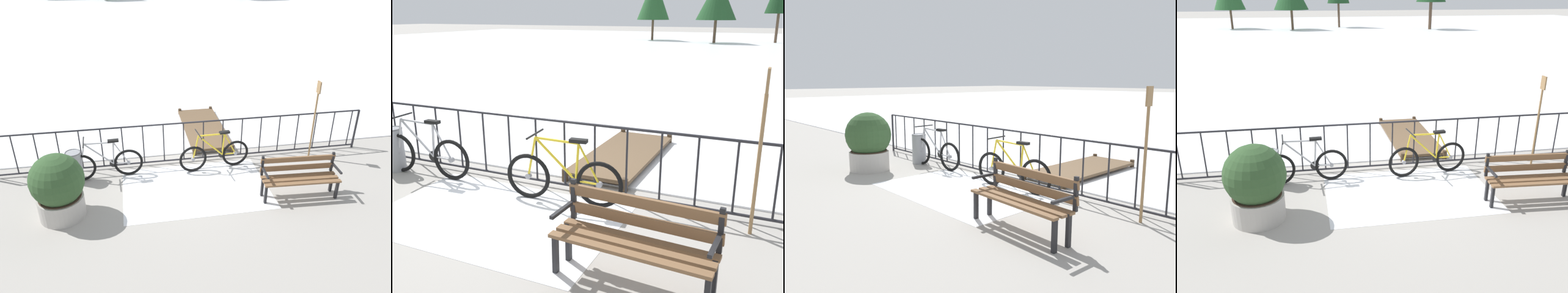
{
  "view_description": "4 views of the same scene",
  "coord_description": "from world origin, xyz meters",
  "views": [
    {
      "loc": [
        -1.16,
        -8.04,
        4.66
      ],
      "look_at": [
        0.13,
        -0.88,
        0.87
      ],
      "focal_mm": 34.81,
      "sensor_mm": 36.0,
      "label": 1
    },
    {
      "loc": [
        3.28,
        -5.39,
        2.54
      ],
      "look_at": [
        0.73,
        0.26,
        0.63
      ],
      "focal_mm": 40.01,
      "sensor_mm": 36.0,
      "label": 2
    },
    {
      "loc": [
        5.63,
        -5.74,
        2.08
      ],
      "look_at": [
        0.14,
        -0.77,
        0.8
      ],
      "focal_mm": 36.21,
      "sensor_mm": 36.0,
      "label": 3
    },
    {
      "loc": [
        -1.74,
        -7.76,
        3.6
      ],
      "look_at": [
        -0.53,
        -0.59,
        0.76
      ],
      "focal_mm": 36.47,
      "sensor_mm": 36.0,
      "label": 4
    }
  ],
  "objects": [
    {
      "name": "ground_plane",
      "position": [
        0.0,
        0.0,
        0.0
      ],
      "size": [
        160.0,
        160.0,
        0.0
      ],
      "primitive_type": "plane",
      "color": "#9E9991"
    },
    {
      "name": "frozen_pond",
      "position": [
        0.0,
        28.4,
        0.01
      ],
      "size": [
        80.0,
        56.0,
        0.03
      ],
      "primitive_type": "cube",
      "color": "white",
      "rests_on": "ground"
    },
    {
      "name": "snow_patch",
      "position": [
        0.08,
        -1.2,
        0.0
      ],
      "size": [
        3.15,
        2.06,
        0.01
      ],
      "primitive_type": "cube",
      "color": "white",
      "rests_on": "ground"
    },
    {
      "name": "railing_fence",
      "position": [
        -0.0,
        0.0,
        0.56
      ],
      "size": [
        9.06,
        0.06,
        1.07
      ],
      "color": "#232328",
      "rests_on": "ground"
    },
    {
      "name": "bicycle_near_railing",
      "position": [
        0.67,
        -0.43,
        0.37
      ],
      "size": [
        1.71,
        0.52,
        0.97
      ],
      "color": "black",
      "rests_on": "ground"
    },
    {
      "name": "bicycle_second",
      "position": [
        -1.86,
        -0.4,
        0.37
      ],
      "size": [
        1.71,
        0.52,
        0.97
      ],
      "color": "black",
      "rests_on": "ground"
    },
    {
      "name": "park_bench",
      "position": [
        2.16,
        -1.8,
        0.51
      ],
      "size": [
        1.63,
        0.57,
        0.89
      ],
      "color": "brown",
      "rests_on": "ground"
    },
    {
      "name": "planter_with_shrub",
      "position": [
        -2.66,
        -1.67,
        0.67
      ],
      "size": [
        1.02,
        1.02,
        1.34
      ],
      "color": "#ADA8A0",
      "rests_on": "ground"
    },
    {
      "name": "trash_bin",
      "position": [
        -2.52,
        -0.41,
        0.37
      ],
      "size": [
        0.35,
        0.35,
        0.73
      ],
      "color": "gray",
      "rests_on": "ground"
    },
    {
      "name": "oar_upright",
      "position": [
        3.13,
        -0.31,
        1.14
      ],
      "size": [
        0.04,
        0.16,
        1.98
      ],
      "color": "#937047",
      "rests_on": "ground"
    },
    {
      "name": "wooden_dock",
      "position": [
        0.82,
        1.65,
        0.12
      ],
      "size": [
        1.1,
        2.79,
        0.2
      ],
      "color": "brown",
      "rests_on": "ground"
    }
  ]
}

